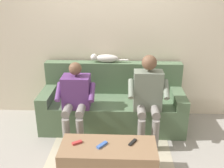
% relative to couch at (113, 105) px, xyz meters
% --- Properties ---
extents(ground_plane, '(8.00, 8.00, 0.00)m').
position_rel_couch_xyz_m(ground_plane, '(0.00, 0.74, -0.32)').
color(ground_plane, gray).
extents(back_wall, '(4.13, 0.06, 2.48)m').
position_rel_couch_xyz_m(back_wall, '(0.00, -0.41, 0.92)').
color(back_wall, beige).
rests_on(back_wall, ground).
extents(couch, '(2.10, 0.78, 0.93)m').
position_rel_couch_xyz_m(couch, '(0.00, 0.00, 0.00)').
color(couch, '#516B4C').
rests_on(couch, ground).
extents(coffee_table, '(1.07, 0.46, 0.40)m').
position_rel_couch_xyz_m(coffee_table, '(0.00, 1.18, -0.12)').
color(coffee_table, '#8C6B4C').
rests_on(coffee_table, ground).
extents(person_left_seated, '(0.53, 0.49, 1.20)m').
position_rel_couch_xyz_m(person_left_seated, '(-0.49, 0.39, 0.35)').
color(person_left_seated, slate).
rests_on(person_left_seated, ground).
extents(person_right_seated, '(0.53, 0.57, 1.08)m').
position_rel_couch_xyz_m(person_right_seated, '(0.49, 0.37, 0.30)').
color(person_right_seated, '#5B3370').
rests_on(person_right_seated, ground).
extents(cat_on_backrest, '(0.57, 0.12, 0.13)m').
position_rel_couch_xyz_m(cat_on_backrest, '(0.13, -0.24, 0.67)').
color(cat_on_backrest, silver).
rests_on(cat_on_backrest, couch).
extents(remote_black, '(0.10, 0.14, 0.02)m').
position_rel_couch_xyz_m(remote_black, '(-0.27, 1.12, 0.09)').
color(remote_black, black).
rests_on(remote_black, coffee_table).
extents(remote_red, '(0.12, 0.09, 0.02)m').
position_rel_couch_xyz_m(remote_red, '(0.35, 1.16, 0.09)').
color(remote_red, '#B73333').
rests_on(remote_red, coffee_table).
extents(remote_blue, '(0.12, 0.14, 0.02)m').
position_rel_couch_xyz_m(remote_blue, '(0.07, 1.19, 0.09)').
color(remote_blue, '#3860B7').
rests_on(remote_blue, coffee_table).
extents(floor_rug, '(1.57, 1.83, 0.01)m').
position_rel_couch_xyz_m(floor_rug, '(0.00, 1.03, -0.31)').
color(floor_rug, '#B7AD93').
rests_on(floor_rug, ground).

